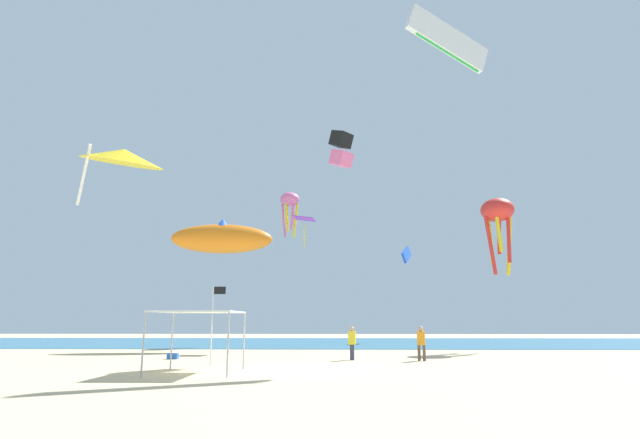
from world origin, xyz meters
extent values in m
cube|color=beige|center=(0.00, 0.00, -0.05)|extent=(110.00, 110.00, 0.10)
cube|color=teal|center=(0.00, 25.88, 0.01)|extent=(110.00, 22.69, 0.03)
cylinder|color=#B2B2B7|center=(-5.68, -3.23, 1.19)|extent=(0.07, 0.07, 2.38)
cylinder|color=#B2B2B7|center=(-2.50, -3.23, 1.19)|extent=(0.07, 0.07, 2.38)
cylinder|color=#B2B2B7|center=(-5.68, 0.07, 1.19)|extent=(0.07, 0.07, 2.38)
cylinder|color=#B2B2B7|center=(-2.50, 0.07, 1.19)|extent=(0.07, 0.07, 2.38)
cube|color=white|center=(-4.09, -1.58, 2.41)|extent=(3.25, 3.37, 0.06)
cylinder|color=brown|center=(5.89, 4.77, 0.40)|extent=(0.16, 0.16, 0.81)
cylinder|color=brown|center=(6.12, 4.55, 0.40)|extent=(0.16, 0.16, 0.81)
cylinder|color=orange|center=(6.01, 4.66, 1.16)|extent=(0.42, 0.42, 0.70)
sphere|color=tan|center=(6.01, 4.66, 1.64)|extent=(0.26, 0.26, 0.26)
cylinder|color=#33384C|center=(2.37, 5.29, 0.40)|extent=(0.16, 0.16, 0.80)
cylinder|color=#33384C|center=(2.44, 4.99, 0.40)|extent=(0.16, 0.16, 0.80)
cylinder|color=yellow|center=(2.40, 5.14, 1.14)|extent=(0.42, 0.42, 0.69)
sphere|color=tan|center=(2.40, 5.14, 1.62)|extent=(0.26, 0.26, 0.26)
cylinder|color=silver|center=(-4.21, 1.17, 1.81)|extent=(0.06, 0.06, 3.62)
cube|color=black|center=(-3.90, 1.17, 3.45)|extent=(0.55, 0.02, 0.35)
cube|color=blue|center=(-7.35, 5.51, 0.16)|extent=(0.56, 0.36, 0.32)
cube|color=white|center=(-7.35, 5.51, 0.34)|extent=(0.57, 0.37, 0.03)
cube|color=blue|center=(8.79, 27.26, 8.56)|extent=(1.54, 3.33, 2.14)
cube|color=teal|center=(8.79, 27.26, 8.09)|extent=(0.97, 2.58, 1.18)
ellipsoid|color=red|center=(13.56, 13.72, 10.05)|extent=(3.03, 3.03, 1.73)
cylinder|color=red|center=(13.80, 14.41, 8.20)|extent=(0.35, 0.52, 2.68)
cylinder|color=yellow|center=(13.08, 14.27, 7.80)|extent=(0.49, 0.52, 3.47)
cylinder|color=red|center=(12.85, 13.58, 7.40)|extent=(0.68, 0.35, 4.26)
cylinder|color=yellow|center=(13.33, 13.03, 8.20)|extent=(0.35, 0.52, 2.68)
cylinder|color=red|center=(14.04, 13.17, 7.80)|extent=(0.49, 0.52, 3.47)
cylinder|color=yellow|center=(14.28, 13.86, 7.40)|extent=(0.68, 0.35, 4.26)
cone|color=yellow|center=(-10.51, 4.42, 11.24)|extent=(6.43, 6.44, 1.88)
cylinder|color=white|center=(-12.06, 3.24, 9.78)|extent=(1.51, 1.91, 2.97)
ellipsoid|color=orange|center=(-7.00, 14.50, 8.11)|extent=(7.83, 3.39, 2.66)
cone|color=blue|center=(-7.00, 14.50, 9.30)|extent=(1.23, 1.36, 1.02)
cube|color=purple|center=(-0.73, 14.10, 9.57)|extent=(1.79, 1.80, 0.26)
cylinder|color=yellow|center=(-0.73, 14.10, 8.26)|extent=(0.08, 0.08, 1.67)
cube|color=black|center=(1.95, 6.60, 12.95)|extent=(1.60, 1.58, 1.17)
cube|color=pink|center=(1.95, 6.60, 11.72)|extent=(1.60, 1.58, 1.17)
cube|color=white|center=(8.75, 6.35, 19.48)|extent=(5.70, 2.72, 3.64)
cube|color=green|center=(8.75, 6.35, 18.68)|extent=(4.34, 1.94, 2.01)
ellipsoid|color=pink|center=(-2.58, 22.20, 13.09)|extent=(2.44, 2.44, 1.29)
cylinder|color=pink|center=(-2.30, 22.67, 11.70)|extent=(0.30, 0.37, 2.00)
cylinder|color=yellow|center=(-2.85, 22.67, 11.40)|extent=(0.33, 0.42, 2.59)
cylinder|color=pink|center=(-3.12, 22.20, 11.10)|extent=(0.51, 0.20, 3.18)
cylinder|color=yellow|center=(-2.85, 21.73, 11.70)|extent=(0.30, 0.37, 2.00)
cylinder|color=pink|center=(-2.31, 21.72, 11.40)|extent=(0.33, 0.42, 2.59)
cylinder|color=yellow|center=(-2.03, 22.19, 11.10)|extent=(0.51, 0.20, 3.18)
camera|label=1|loc=(1.43, -21.81, 2.07)|focal=27.45mm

